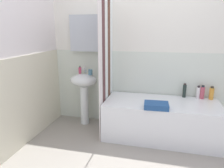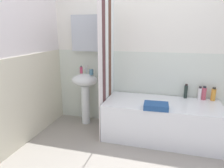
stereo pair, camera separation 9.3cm
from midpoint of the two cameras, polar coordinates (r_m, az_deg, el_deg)
wall_back_tiled at (r=3.30m, az=7.98°, el=7.74°), size 3.60×0.18×2.40m
wall_left_tiled at (r=3.00m, az=-24.36°, el=5.52°), size 0.07×1.81×2.40m
sink at (r=3.39m, az=-8.52°, el=-1.03°), size 0.44×0.34×0.84m
faucet at (r=3.41m, az=-8.18°, el=3.98°), size 0.03×0.12×0.12m
soap_dispenser at (r=3.39m, az=-9.57°, el=3.76°), size 0.05×0.05×0.13m
toothbrush_cup at (r=3.27m, az=-6.77°, el=3.25°), size 0.06×0.06×0.08m
bathtub at (r=3.12m, az=12.39°, el=-9.52°), size 1.60×0.72×0.54m
shower_curtain at (r=3.02m, az=-2.49°, el=4.58°), size 0.01×0.72×2.00m
conditioner_bottle at (r=3.34m, az=24.94°, el=-2.33°), size 0.06×0.06×0.20m
shampoo_bottle at (r=3.32m, az=22.82°, el=-2.15°), size 0.06×0.06×0.20m
lotion_bottle at (r=3.31m, az=21.84°, el=-2.16°), size 0.05×0.05×0.19m
body_wash_bottle at (r=3.29m, az=18.51°, el=-1.75°), size 0.05×0.05×0.21m
towel_folded at (r=2.76m, az=11.12°, el=-5.81°), size 0.32×0.24×0.07m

